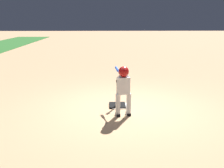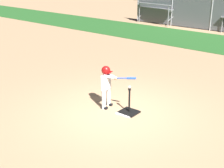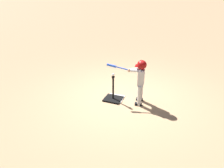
% 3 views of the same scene
% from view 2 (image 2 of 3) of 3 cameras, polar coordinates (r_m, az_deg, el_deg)
% --- Properties ---
extents(ground_plane, '(90.00, 90.00, 0.00)m').
position_cam_2_polar(ground_plane, '(8.38, 0.86, -5.29)').
color(ground_plane, tan).
extents(home_plate, '(0.47, 0.47, 0.02)m').
position_cam_2_polar(home_plate, '(8.37, 2.67, -5.28)').
color(home_plate, white).
rests_on(home_plate, ground_plane).
extents(batting_tee, '(0.47, 0.42, 0.70)m').
position_cam_2_polar(batting_tee, '(8.37, 3.15, -4.72)').
color(batting_tee, black).
rests_on(batting_tee, ground_plane).
extents(batter_child, '(1.01, 0.38, 1.19)m').
position_cam_2_polar(batter_child, '(8.42, -0.91, 0.44)').
color(batter_child, silver).
rests_on(batter_child, ground_plane).
extents(baseball, '(0.07, 0.07, 0.07)m').
position_cam_2_polar(baseball, '(8.11, 3.24, -0.57)').
color(baseball, white).
rests_on(baseball, batting_tee).
extents(bleachers_left_center, '(2.97, 2.90, 1.38)m').
position_cam_2_polar(bleachers_left_center, '(22.27, 9.46, 12.78)').
color(bleachers_left_center, gray).
rests_on(bleachers_left_center, ground_plane).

